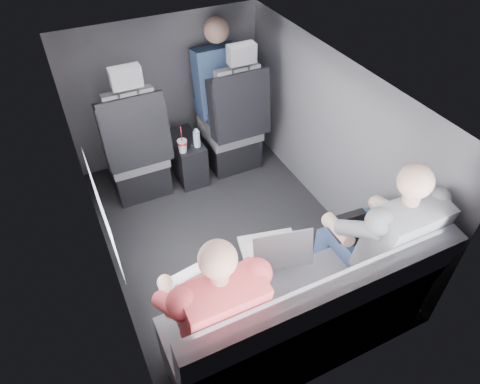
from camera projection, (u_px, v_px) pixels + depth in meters
name	position (u px, v px, depth m)	size (l,w,h in m)	color
floor	(227.00, 236.00, 3.47)	(2.60, 2.60, 0.00)	black
ceiling	(222.00, 83.00, 2.57)	(2.60, 2.60, 0.00)	#B2B2AD
panel_left	(97.00, 209.00, 2.72)	(0.02, 2.60, 1.35)	#56565B
panel_right	(331.00, 139.00, 3.31)	(0.02, 2.60, 1.35)	#56565B
panel_front	(166.00, 91.00, 3.90)	(1.80, 0.02, 1.35)	#56565B
panel_back	(332.00, 316.00, 2.14)	(1.80, 0.02, 1.35)	#56565B
side_window	(103.00, 212.00, 2.38)	(0.02, 0.75, 0.42)	white
seatbelt	(241.00, 99.00, 3.54)	(0.05, 0.01, 0.65)	black
front_seat_left	(137.00, 155.00, 3.62)	(0.52, 0.58, 1.26)	black
front_seat_right	(233.00, 129.00, 3.91)	(0.52, 0.58, 1.26)	black
center_console	(187.00, 157.00, 3.93)	(0.24, 0.48, 0.41)	black
rear_bench	(300.00, 319.00, 2.54)	(1.60, 0.57, 0.92)	#5A5A5E
soda_cup	(182.00, 146.00, 3.61)	(0.08, 0.08, 0.25)	white
water_bottle	(197.00, 139.00, 3.67)	(0.06, 0.06, 0.17)	#A2C2DC
laptop_white	(203.00, 282.00, 2.35)	(0.34, 0.33, 0.23)	white
laptop_silver	(274.00, 249.00, 2.53)	(0.40, 0.38, 0.25)	#ACACB1
laptop_black	(357.00, 226.00, 2.68)	(0.32, 0.29, 0.22)	black
passenger_rear_left	(213.00, 308.00, 2.23)	(0.50, 0.62, 1.22)	#38383D
passenger_rear_right	(380.00, 238.00, 2.58)	(0.53, 0.64, 1.26)	navy
passenger_front_right	(218.00, 82.00, 3.84)	(0.43, 0.43, 0.91)	navy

